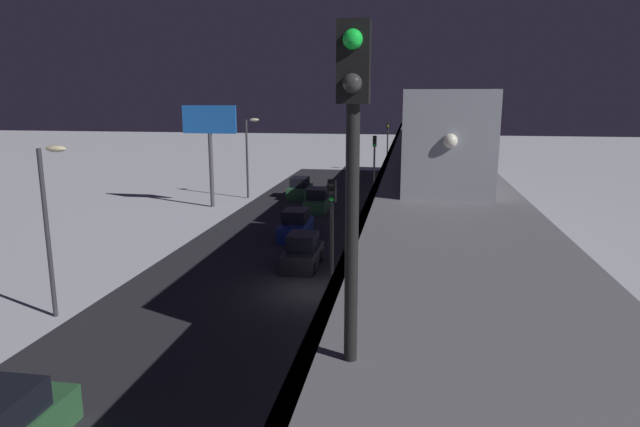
% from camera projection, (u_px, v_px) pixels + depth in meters
% --- Properties ---
extents(ground_plane, '(240.00, 240.00, 0.00)m').
position_uv_depth(ground_plane, '(312.00, 292.00, 27.95)').
color(ground_plane, silver).
extents(avenue_asphalt, '(11.00, 95.11, 0.01)m').
position_uv_depth(avenue_asphalt, '(227.00, 287.00, 28.66)').
color(avenue_asphalt, '#28282D').
rests_on(avenue_asphalt, ground_plane).
extents(elevated_railway, '(5.00, 95.11, 6.45)m').
position_uv_depth(elevated_railway, '(433.00, 185.00, 25.88)').
color(elevated_railway, slate).
rests_on(elevated_railway, ground_plane).
extents(subway_train, '(2.94, 36.87, 3.40)m').
position_uv_depth(subway_train, '(431.00, 120.00, 34.48)').
color(subway_train, '#999EA8').
rests_on(subway_train, elevated_railway).
extents(rail_signal, '(0.36, 0.41, 4.00)m').
position_uv_depth(rail_signal, '(353.00, 137.00, 6.27)').
color(rail_signal, black).
rests_on(rail_signal, elevated_railway).
extents(sedan_black, '(1.91, 4.03, 1.97)m').
position_uv_depth(sedan_black, '(303.00, 254.00, 31.92)').
color(sedan_black, black).
rests_on(sedan_black, ground_plane).
extents(sedan_blue, '(1.80, 4.50, 1.97)m').
position_uv_depth(sedan_blue, '(296.00, 226.00, 38.65)').
color(sedan_blue, navy).
rests_on(sedan_blue, ground_plane).
extents(sedan_green, '(1.80, 4.40, 1.97)m').
position_uv_depth(sedan_green, '(300.00, 189.00, 53.92)').
color(sedan_green, '#2D6038').
rests_on(sedan_green, ground_plane).
extents(sedan_green_3, '(1.80, 4.25, 1.97)m').
position_uv_depth(sedan_green_3, '(318.00, 202.00, 47.50)').
color(sedan_green_3, '#2D6038').
rests_on(sedan_green_3, ground_plane).
extents(traffic_light_near, '(0.32, 0.44, 6.40)m').
position_uv_depth(traffic_light_near, '(332.00, 234.00, 22.46)').
color(traffic_light_near, '#2D2D2D').
rests_on(traffic_light_near, ground_plane).
extents(traffic_light_mid, '(0.32, 0.44, 6.40)m').
position_uv_depth(traffic_light_mid, '(374.00, 162.00, 47.15)').
color(traffic_light_mid, '#2D2D2D').
rests_on(traffic_light_mid, ground_plane).
extents(traffic_light_far, '(0.32, 0.44, 6.40)m').
position_uv_depth(traffic_light_far, '(388.00, 139.00, 71.85)').
color(traffic_light_far, '#2D2D2D').
rests_on(traffic_light_far, ground_plane).
extents(commercial_billboard, '(4.80, 0.36, 8.90)m').
position_uv_depth(commercial_billboard, '(210.00, 130.00, 48.15)').
color(commercial_billboard, '#4C4C51').
rests_on(commercial_billboard, ground_plane).
extents(street_lamp_near, '(1.35, 0.44, 7.65)m').
position_uv_depth(street_lamp_near, '(50.00, 211.00, 23.80)').
color(street_lamp_near, '#38383D').
rests_on(street_lamp_near, ground_plane).
extents(street_lamp_far, '(1.35, 0.44, 7.65)m').
position_uv_depth(street_lamp_far, '(249.00, 148.00, 52.77)').
color(street_lamp_far, '#38383D').
rests_on(street_lamp_far, ground_plane).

